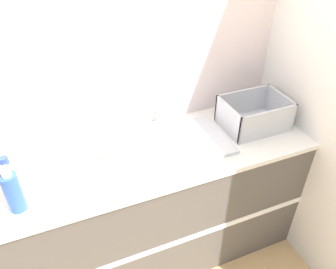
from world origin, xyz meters
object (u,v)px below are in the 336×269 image
Objects in this scene: bottle_clear at (10,176)px; sink at (183,141)px; paper_towel_roll at (107,139)px; dish_rack at (254,116)px; bottle_blue at (13,192)px.

sink is at bearing 1.73° from bottle_clear.
dish_rack is at bearing -2.82° from paper_towel_roll.
sink is at bearing 10.32° from bottle_blue.
dish_rack is (0.48, 0.00, 0.05)m from sink.
sink is 1.31× the size of dish_rack.
bottle_blue is (-0.48, -0.21, -0.01)m from paper_towel_roll.
dish_rack is 1.41m from bottle_blue.
paper_towel_roll is 0.50m from bottle_clear.
sink is 0.93m from bottle_clear.
dish_rack is 1.42m from bottle_clear.
paper_towel_roll is 0.59× the size of dish_rack.
bottle_clear is at bearing -178.77° from dish_rack.
dish_rack is at bearing 0.27° from sink.
bottle_blue is at bearing -156.06° from paper_towel_roll.
bottle_clear reaches higher than dish_rack.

